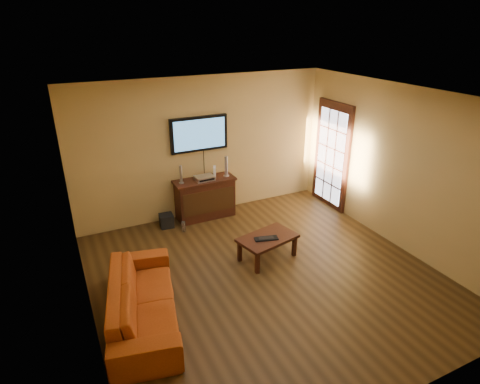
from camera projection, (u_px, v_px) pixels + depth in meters
ground_plane at (265, 276)px, 6.15m from camera, size 5.00×5.00×0.00m
room_walls at (248, 160)px, 5.99m from camera, size 5.00×5.00×5.00m
french_door at (331, 157)px, 8.12m from camera, size 0.07×1.02×2.22m
media_console at (205, 198)px, 7.82m from camera, size 1.18×0.45×0.80m
television at (199, 134)px, 7.48m from camera, size 1.12×0.08×0.66m
coffee_table at (268, 240)px, 6.47m from camera, size 1.03×0.75×0.40m
sofa at (142, 294)px, 5.11m from camera, size 1.02×2.15×0.81m
speaker_left at (181, 175)px, 7.43m from camera, size 0.10×0.10×0.35m
speaker_right at (226, 167)px, 7.75m from camera, size 0.11×0.11×0.40m
av_receiver at (204, 178)px, 7.63m from camera, size 0.36×0.27×0.08m
game_console at (215, 172)px, 7.71m from camera, size 0.11×0.17×0.23m
subwoofer at (167, 221)px, 7.55m from camera, size 0.27×0.27×0.25m
bottle at (184, 226)px, 7.39m from camera, size 0.08×0.08×0.22m
keyboard at (266, 238)px, 6.38m from camera, size 0.40×0.23×0.02m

